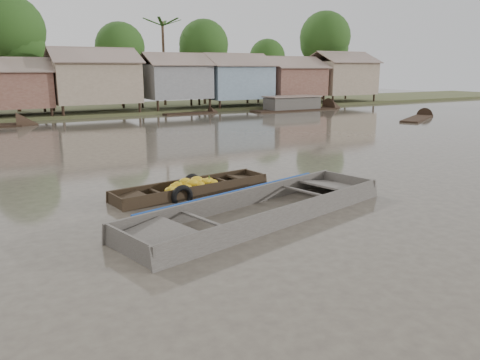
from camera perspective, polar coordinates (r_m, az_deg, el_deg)
ground at (r=12.40m, az=1.85°, el=-4.20°), size 120.00×120.00×0.00m
riverbank at (r=42.96m, az=-17.37°, el=11.99°), size 120.00×12.47×10.22m
banana_boat at (r=14.48m, az=-6.02°, el=-1.15°), size 5.22×1.93×0.73m
viewer_boat at (r=12.22m, az=2.59°, el=-4.14°), size 8.21×3.93×0.64m
distant_boats at (r=39.00m, az=-0.76°, el=8.28°), size 46.90×14.75×1.38m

